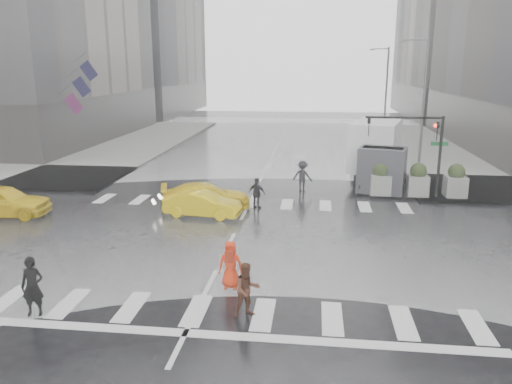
# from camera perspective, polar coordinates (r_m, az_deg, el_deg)

# --- Properties ---
(ground) EXTENTS (120.00, 120.00, 0.00)m
(ground) POSITION_cam_1_polar(r_m,az_deg,el_deg) (20.74, -2.96, -5.70)
(ground) COLOR black
(ground) RESTS_ON ground
(sidewalk_nw) EXTENTS (35.00, 35.00, 0.15)m
(sidewalk_nw) POSITION_cam_1_polar(r_m,az_deg,el_deg) (43.80, -24.85, 3.76)
(sidewalk_nw) COLOR gray
(sidewalk_nw) RESTS_ON ground
(road_markings) EXTENTS (18.00, 48.00, 0.01)m
(road_markings) POSITION_cam_1_polar(r_m,az_deg,el_deg) (20.74, -2.96, -5.68)
(road_markings) COLOR silver
(road_markings) RESTS_ON ground
(traffic_signal_pole) EXTENTS (4.45, 0.42, 4.50)m
(traffic_signal_pole) POSITION_cam_1_polar(r_m,az_deg,el_deg) (28.05, 18.42, 5.64)
(traffic_signal_pole) COLOR black
(traffic_signal_pole) RESTS_ON ground
(street_lamp_near) EXTENTS (2.15, 0.22, 9.00)m
(street_lamp_near) POSITION_cam_1_polar(r_m,az_deg,el_deg) (38.01, 18.48, 10.36)
(street_lamp_near) COLOR #59595B
(street_lamp_near) RESTS_ON ground
(street_lamp_far) EXTENTS (2.15, 0.22, 9.00)m
(street_lamp_far) POSITION_cam_1_polar(r_m,az_deg,el_deg) (57.73, 14.56, 11.73)
(street_lamp_far) COLOR #59595B
(street_lamp_far) RESTS_ON ground
(planter_west) EXTENTS (1.10, 1.10, 1.80)m
(planter_west) POSITION_cam_1_polar(r_m,az_deg,el_deg) (28.31, 14.02, 1.42)
(planter_west) COLOR gray
(planter_west) RESTS_ON ground
(planter_mid) EXTENTS (1.10, 1.10, 1.80)m
(planter_mid) POSITION_cam_1_polar(r_m,az_deg,el_deg) (28.63, 17.99, 1.28)
(planter_mid) COLOR gray
(planter_mid) RESTS_ON ground
(planter_east) EXTENTS (1.10, 1.10, 1.80)m
(planter_east) POSITION_cam_1_polar(r_m,az_deg,el_deg) (29.09, 21.85, 1.15)
(planter_east) COLOR gray
(planter_east) RESTS_ON ground
(flag_cluster) EXTENTS (2.87, 3.06, 4.69)m
(flag_cluster) POSITION_cam_1_polar(r_m,az_deg,el_deg) (41.99, -19.68, 11.52)
(flag_cluster) COLOR #59595B
(flag_cluster) RESTS_ON ground
(pedestrian_black) EXTENTS (1.07, 1.08, 2.43)m
(pedestrian_black) POSITION_cam_1_polar(r_m,az_deg,el_deg) (15.74, -24.44, -7.53)
(pedestrian_black) COLOR black
(pedestrian_black) RESTS_ON ground
(pedestrian_brown) EXTENTS (0.99, 0.92, 1.63)m
(pedestrian_brown) POSITION_cam_1_polar(r_m,az_deg,el_deg) (14.62, -1.03, -11.11)
(pedestrian_brown) COLOR #4F2B1C
(pedestrian_brown) RESTS_ON ground
(pedestrian_orange) EXTENTS (0.80, 0.55, 1.59)m
(pedestrian_orange) POSITION_cam_1_polar(r_m,az_deg,el_deg) (16.38, -2.94, -8.26)
(pedestrian_orange) COLOR red
(pedestrian_orange) RESTS_ON ground
(pedestrian_far_a) EXTENTS (1.09, 0.88, 1.61)m
(pedestrian_far_a) POSITION_cam_1_polar(r_m,az_deg,el_deg) (25.16, 0.11, -0.16)
(pedestrian_far_a) COLOR black
(pedestrian_far_a) RESTS_ON ground
(pedestrian_far_b) EXTENTS (1.27, 0.90, 1.78)m
(pedestrian_far_b) POSITION_cam_1_polar(r_m,az_deg,el_deg) (28.83, 5.33, 1.83)
(pedestrian_far_b) COLOR black
(pedestrian_far_b) RESTS_ON ground
(taxi_front) EXTENTS (4.62, 2.22, 1.52)m
(taxi_front) POSITION_cam_1_polar(r_m,az_deg,el_deg) (26.85, -27.07, -0.92)
(taxi_front) COLOR yellow
(taxi_front) RESTS_ON ground
(taxi_mid) EXTENTS (3.84, 1.72, 1.22)m
(taxi_mid) POSITION_cam_1_polar(r_m,az_deg,el_deg) (24.11, -6.12, -1.36)
(taxi_mid) COLOR yellow
(taxi_mid) RESTS_ON ground
(taxi_rear) EXTENTS (4.30, 2.86, 1.30)m
(taxi_rear) POSITION_cam_1_polar(r_m,az_deg,el_deg) (25.40, -5.73, -0.45)
(taxi_rear) COLOR yellow
(taxi_rear) RESTS_ON ground
(box_truck) EXTENTS (2.63, 7.01, 3.72)m
(box_truck) POSITION_cam_1_polar(r_m,az_deg,el_deg) (31.37, 13.69, 4.54)
(box_truck) COLOR silver
(box_truck) RESTS_ON ground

